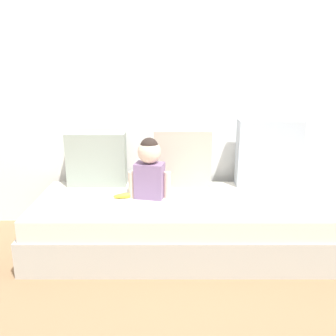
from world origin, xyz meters
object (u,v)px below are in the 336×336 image
(throw_pillow_right, at_px, (270,153))
(throw_pillow_left, at_px, (98,159))
(throw_pillow_center, at_px, (184,158))
(toddler, at_px, (151,167))
(banana, at_px, (126,196))
(couch, at_px, (185,224))

(throw_pillow_right, bearing_deg, throw_pillow_left, 180.00)
(throw_pillow_left, xyz_separation_m, throw_pillow_right, (1.44, 0.00, 0.05))
(throw_pillow_center, xyz_separation_m, toddler, (-0.26, -0.31, 0.01))
(toddler, bearing_deg, banana, -174.67)
(couch, xyz_separation_m, banana, (-0.46, 0.03, 0.23))
(throw_pillow_right, bearing_deg, throw_pillow_center, 180.00)
(throw_pillow_left, height_order, throw_pillow_center, throw_pillow_center)
(banana, bearing_deg, toddler, 5.33)
(couch, relative_size, throw_pillow_left, 4.74)
(throw_pillow_right, xyz_separation_m, banana, (-1.18, -0.32, -0.26))
(couch, bearing_deg, throw_pillow_center, 90.00)
(throw_pillow_right, distance_m, toddler, 1.03)
(couch, relative_size, throw_pillow_center, 4.88)
(toddler, bearing_deg, throw_pillow_left, 146.29)
(couch, distance_m, banana, 0.51)
(throw_pillow_left, distance_m, throw_pillow_center, 0.72)
(couch, bearing_deg, throw_pillow_right, 25.97)
(banana, bearing_deg, throw_pillow_center, 35.24)
(throw_pillow_center, height_order, banana, throw_pillow_center)
(toddler, xyz_separation_m, banana, (-0.20, -0.02, -0.22))
(toddler, relative_size, banana, 2.78)
(throw_pillow_left, relative_size, throw_pillow_center, 1.03)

